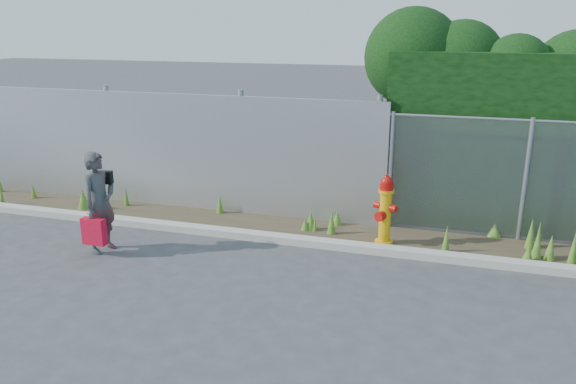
% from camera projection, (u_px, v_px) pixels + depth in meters
% --- Properties ---
extents(ground, '(80.00, 80.00, 0.00)m').
position_uv_depth(ground, '(279.00, 296.00, 7.43)').
color(ground, '#3E3E41').
rests_on(ground, ground).
extents(curb, '(16.00, 0.22, 0.12)m').
position_uv_depth(curb, '(313.00, 242.00, 9.06)').
color(curb, '#B0AA9F').
rests_on(curb, ground).
extents(weed_strip, '(16.00, 1.34, 0.55)m').
position_uv_depth(weed_strip, '(332.00, 227.00, 9.57)').
color(weed_strip, '#413525').
rests_on(weed_strip, ground).
extents(corrugated_fence, '(8.50, 0.21, 2.30)m').
position_uv_depth(corrugated_fence, '(165.00, 151.00, 10.75)').
color(corrugated_fence, '#A6A7AD').
rests_on(corrugated_fence, ground).
extents(fire_hydrant, '(0.39, 0.35, 1.18)m').
position_uv_depth(fire_hydrant, '(385.00, 211.00, 8.97)').
color(fire_hydrant, '#E2A00B').
rests_on(fire_hydrant, ground).
extents(woman, '(0.49, 0.65, 1.60)m').
position_uv_depth(woman, '(100.00, 202.00, 8.66)').
color(woman, '#0E5E5B').
rests_on(woman, ground).
extents(red_tote_bag, '(0.38, 0.14, 0.49)m').
position_uv_depth(red_tote_bag, '(94.00, 231.00, 8.59)').
color(red_tote_bag, '#BD0A32').
extents(black_shoulder_bag, '(0.26, 0.11, 0.20)m').
position_uv_depth(black_shoulder_bag, '(104.00, 177.00, 8.73)').
color(black_shoulder_bag, black).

